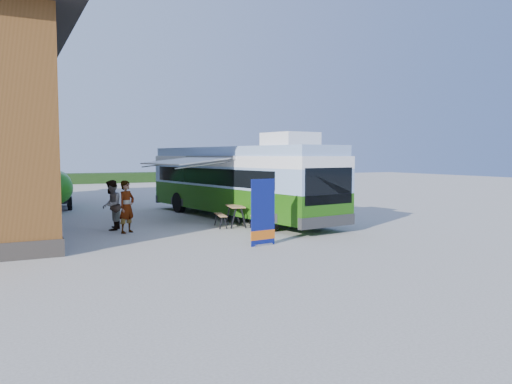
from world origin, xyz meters
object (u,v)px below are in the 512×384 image
person_b (111,205)px  slurry_tanker (57,187)px  bus (237,179)px  banner (263,218)px  picnic_table (235,211)px  person_a (127,207)px

person_b → slurry_tanker: size_ratio=0.35×
bus → slurry_tanker: (-6.86, 8.12, -0.63)m
bus → person_b: bearing=-177.5°
banner → person_b: 6.54m
banner → slurry_tanker: 15.40m
bus → picnic_table: 2.87m
person_b → slurry_tanker: slurry_tanker is taller
person_a → slurry_tanker: bearing=64.2°
slurry_tanker → picnic_table: bearing=-56.2°
bus → person_b: size_ratio=6.47×
bus → person_a: (-5.37, -2.01, -0.81)m
person_a → slurry_tanker: size_ratio=0.36×
slurry_tanker → banner: bearing=-66.8°
person_a → picnic_table: bearing=-38.9°
bus → banner: 6.93m
banner → picnic_table: (0.95, 4.18, -0.23)m
banner → slurry_tanker: bearing=99.7°
banner → person_a: bearing=117.4°
person_a → person_b: bearing=78.2°
banner → person_b: size_ratio=1.10×
banner → person_b: banner is taller
slurry_tanker → person_b: bearing=-77.8°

